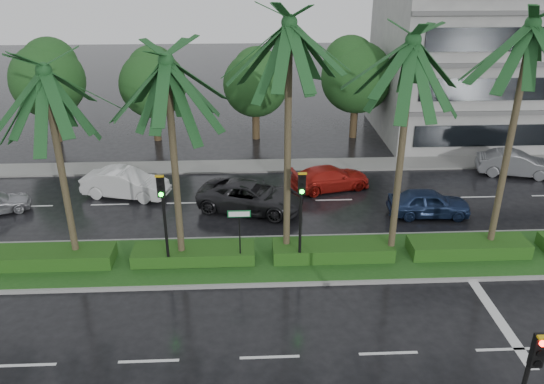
{
  "coord_description": "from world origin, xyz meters",
  "views": [
    {
      "loc": [
        -0.57,
        -18.73,
        12.36
      ],
      "look_at": [
        0.39,
        1.5,
        3.08
      ],
      "focal_mm": 35.0,
      "sensor_mm": 36.0,
      "label": 1
    }
  ],
  "objects_px": {
    "street_sign": "(239,224)",
    "car_red": "(330,178)",
    "car_darkgrey": "(251,196)",
    "signal_median_left": "(163,209)",
    "car_grey": "(515,164)",
    "car_white": "(125,183)",
    "car_blue": "(429,203)"
  },
  "relations": [
    {
      "from": "street_sign",
      "to": "car_red",
      "type": "distance_m",
      "value": 9.57
    },
    {
      "from": "car_darkgrey",
      "to": "car_red",
      "type": "xyz_separation_m",
      "value": [
        4.5,
        2.42,
        -0.1
      ]
    },
    {
      "from": "car_red",
      "to": "signal_median_left",
      "type": "bearing_deg",
      "value": 120.74
    },
    {
      "from": "car_darkgrey",
      "to": "car_grey",
      "type": "bearing_deg",
      "value": -59.24
    },
    {
      "from": "car_white",
      "to": "car_grey",
      "type": "relative_size",
      "value": 1.06
    },
    {
      "from": "signal_median_left",
      "to": "car_blue",
      "type": "height_order",
      "value": "signal_median_left"
    },
    {
      "from": "signal_median_left",
      "to": "car_darkgrey",
      "type": "bearing_deg",
      "value": 58.83
    },
    {
      "from": "street_sign",
      "to": "car_blue",
      "type": "xyz_separation_m",
      "value": [
        9.5,
        4.51,
        -1.43
      ]
    },
    {
      "from": "street_sign",
      "to": "car_white",
      "type": "distance_m",
      "value": 9.94
    },
    {
      "from": "signal_median_left",
      "to": "street_sign",
      "type": "relative_size",
      "value": 1.68
    },
    {
      "from": "car_white",
      "to": "car_red",
      "type": "height_order",
      "value": "car_white"
    },
    {
      "from": "car_red",
      "to": "car_blue",
      "type": "relative_size",
      "value": 1.11
    },
    {
      "from": "car_darkgrey",
      "to": "car_blue",
      "type": "distance_m",
      "value": 9.07
    },
    {
      "from": "car_blue",
      "to": "car_darkgrey",
      "type": "bearing_deg",
      "value": 86.17
    },
    {
      "from": "car_red",
      "to": "car_blue",
      "type": "xyz_separation_m",
      "value": [
        4.5,
        -3.52,
        0.04
      ]
    },
    {
      "from": "car_darkgrey",
      "to": "car_grey",
      "type": "xyz_separation_m",
      "value": [
        15.86,
        3.92,
        -0.03
      ]
    },
    {
      "from": "car_white",
      "to": "signal_median_left",
      "type": "bearing_deg",
      "value": -143.01
    },
    {
      "from": "car_white",
      "to": "car_grey",
      "type": "height_order",
      "value": "car_white"
    },
    {
      "from": "car_red",
      "to": "street_sign",
      "type": "bearing_deg",
      "value": 133.08
    },
    {
      "from": "street_sign",
      "to": "car_grey",
      "type": "height_order",
      "value": "street_sign"
    },
    {
      "from": "car_darkgrey",
      "to": "car_red",
      "type": "bearing_deg",
      "value": -44.82
    },
    {
      "from": "signal_median_left",
      "to": "car_white",
      "type": "distance_m",
      "value": 8.71
    },
    {
      "from": "car_blue",
      "to": "car_white",
      "type": "bearing_deg",
      "value": 82.18
    },
    {
      "from": "car_white",
      "to": "car_blue",
      "type": "height_order",
      "value": "car_white"
    },
    {
      "from": "signal_median_left",
      "to": "car_darkgrey",
      "type": "height_order",
      "value": "signal_median_left"
    },
    {
      "from": "car_red",
      "to": "car_blue",
      "type": "height_order",
      "value": "car_blue"
    },
    {
      "from": "car_red",
      "to": "car_grey",
      "type": "bearing_deg",
      "value": -97.48
    },
    {
      "from": "street_sign",
      "to": "car_grey",
      "type": "xyz_separation_m",
      "value": [
        16.36,
        9.53,
        -1.4
      ]
    },
    {
      "from": "street_sign",
      "to": "car_red",
      "type": "height_order",
      "value": "street_sign"
    },
    {
      "from": "car_grey",
      "to": "street_sign",
      "type": "bearing_deg",
      "value": 135.25
    },
    {
      "from": "car_grey",
      "to": "car_white",
      "type": "bearing_deg",
      "value": 110.0
    },
    {
      "from": "signal_median_left",
      "to": "car_blue",
      "type": "bearing_deg",
      "value": 20.58
    }
  ]
}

